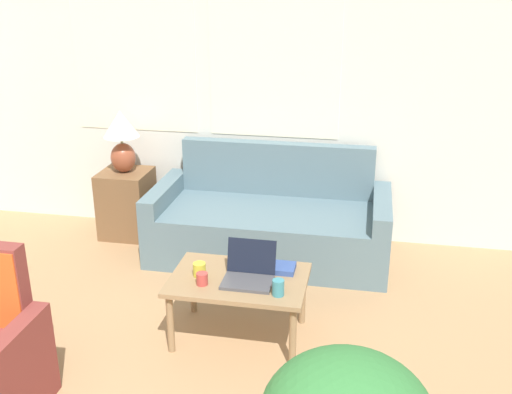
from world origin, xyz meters
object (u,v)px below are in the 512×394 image
Objects in this scene: coffee_table at (239,285)px; laptop at (249,272)px; couch at (271,224)px; cup_white at (202,279)px; book_red at (281,268)px; cup_navy at (278,288)px; cup_yellow at (199,269)px; table_lamp at (121,136)px.

coffee_table is 0.13m from laptop.
couch reaches higher than cup_white.
couch is 10.95× the size of book_red.
book_red is at bearing 31.23° from cup_white.
cup_navy is (0.28, -0.17, 0.10)m from coffee_table.
coffee_table is 0.34m from cup_navy.
cup_white is at bearing -65.94° from cup_yellow.
cup_white is at bearing -97.86° from couch.
laptop is at bearing 0.74° from cup_yellow.
laptop is at bearing -13.67° from coffee_table.
coffee_table is (0.01, -1.26, 0.11)m from couch.
laptop is 4.04× the size of cup_white.
cup_navy is at bearing -78.64° from couch.
cup_yellow is at bearing -52.63° from table_lamp.
book_red is (0.45, 0.27, -0.02)m from cup_white.
laptop is 0.32m from cup_yellow.
coffee_table is 9.81× the size of cup_yellow.
book_red is (0.18, 0.16, -0.04)m from laptop.
couch is 1.27m from coffee_table.
cup_yellow is (-0.24, -1.28, 0.21)m from couch.
coffee_table is at bearing -89.56° from couch.
cup_white is (-0.20, -0.13, 0.09)m from coffee_table.
couch is 21.97× the size of cup_yellow.
laptop is at bearing -45.28° from table_lamp.
table_lamp is 2.04m from laptop.
couch is 1.42m from cup_white.
couch is 1.16m from book_red.
cup_yellow is at bearing -175.13° from coffee_table.
laptop is 0.26m from cup_navy.
coffee_table is 4.89× the size of book_red.
cup_white is at bearing -158.12° from laptop.
couch is 1.30m from laptop.
cup_navy reaches higher than coffee_table.
cup_yellow is at bearing -100.53° from couch.
book_red is at bearing 30.58° from coffee_table.
laptop is (1.40, -1.42, -0.43)m from table_lamp.
cup_navy is at bearing -15.42° from cup_yellow.
cup_white is at bearing -148.77° from book_red.
cup_navy is at bearing -35.71° from laptop.
laptop is at bearing -86.44° from couch.
book_red is (0.26, -1.12, 0.18)m from couch.
book_red is (-0.03, 0.31, -0.03)m from cup_navy.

